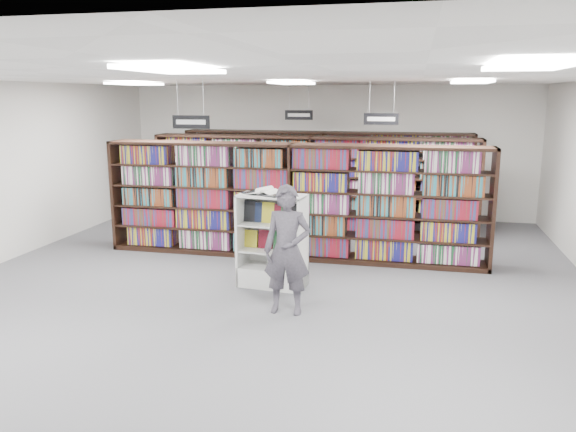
% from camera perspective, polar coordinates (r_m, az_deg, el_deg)
% --- Properties ---
extents(floor, '(12.00, 12.00, 0.00)m').
position_cam_1_polar(floor, '(8.64, -2.48, -7.75)').
color(floor, '#4A4A4E').
rests_on(floor, ground).
extents(ceiling, '(10.00, 12.00, 0.10)m').
position_cam_1_polar(ceiling, '(8.13, -2.69, 13.98)').
color(ceiling, white).
rests_on(ceiling, wall_back).
extents(wall_back, '(10.00, 0.10, 3.20)m').
position_cam_1_polar(wall_back, '(14.06, 3.94, 6.60)').
color(wall_back, silver).
rests_on(wall_back, ground).
extents(bookshelf_row_near, '(7.00, 0.60, 2.10)m').
position_cam_1_polar(bookshelf_row_near, '(10.24, 0.41, 1.50)').
color(bookshelf_row_near, black).
rests_on(bookshelf_row_near, floor).
extents(bookshelf_row_mid, '(7.00, 0.60, 2.10)m').
position_cam_1_polar(bookshelf_row_mid, '(12.18, 2.43, 3.17)').
color(bookshelf_row_mid, black).
rests_on(bookshelf_row_mid, floor).
extents(bookshelf_row_far, '(7.00, 0.60, 2.10)m').
position_cam_1_polar(bookshelf_row_far, '(13.83, 3.71, 4.22)').
color(bookshelf_row_far, black).
rests_on(bookshelf_row_far, floor).
extents(aisle_sign_left, '(0.65, 0.02, 0.80)m').
position_cam_1_polar(aisle_sign_left, '(9.57, -9.83, 9.52)').
color(aisle_sign_left, '#B2B2B7').
rests_on(aisle_sign_left, ceiling).
extents(aisle_sign_right, '(0.65, 0.02, 0.80)m').
position_cam_1_polar(aisle_sign_right, '(10.86, 9.45, 9.80)').
color(aisle_sign_right, '#B2B2B7').
rests_on(aisle_sign_right, ceiling).
extents(aisle_sign_center, '(0.65, 0.02, 0.80)m').
position_cam_1_polar(aisle_sign_center, '(13.11, 1.11, 10.31)').
color(aisle_sign_center, '#B2B2B7').
rests_on(aisle_sign_center, ceiling).
extents(troffer_front_center, '(0.60, 1.20, 0.04)m').
position_cam_1_polar(troffer_front_center, '(5.30, -11.63, 14.39)').
color(troffer_front_center, white).
rests_on(troffer_front_center, ceiling).
extents(troffer_front_right, '(0.60, 1.20, 0.04)m').
position_cam_1_polar(troffer_front_right, '(4.91, 23.34, 13.89)').
color(troffer_front_right, white).
rests_on(troffer_front_right, ceiling).
extents(troffer_back_left, '(0.60, 1.20, 0.04)m').
position_cam_1_polar(troffer_back_left, '(11.11, -15.27, 12.84)').
color(troffer_back_left, white).
rests_on(troffer_back_left, ceiling).
extents(troffer_back_center, '(0.60, 1.20, 0.04)m').
position_cam_1_polar(troffer_back_center, '(10.07, 0.43, 13.38)').
color(troffer_back_center, white).
rests_on(troffer_back_center, ceiling).
extents(troffer_back_right, '(0.60, 1.20, 0.04)m').
position_cam_1_polar(troffer_back_right, '(9.87, 18.14, 12.83)').
color(troffer_back_right, white).
rests_on(troffer_back_right, ceiling).
extents(endcap_display, '(1.09, 0.62, 1.46)m').
position_cam_1_polar(endcap_display, '(8.81, -1.53, -3.97)').
color(endcap_display, white).
rests_on(endcap_display, floor).
extents(open_book, '(0.76, 0.62, 0.13)m').
position_cam_1_polar(open_book, '(8.64, -2.32, 2.45)').
color(open_book, black).
rests_on(open_book, endcap_display).
extents(shopper, '(0.65, 0.44, 1.77)m').
position_cam_1_polar(shopper, '(7.60, -0.08, -3.50)').
color(shopper, '#4D4852').
rests_on(shopper, floor).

